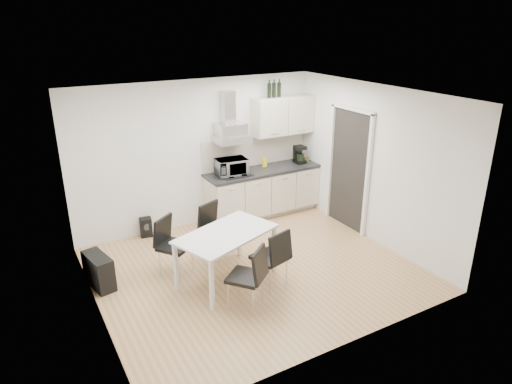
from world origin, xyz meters
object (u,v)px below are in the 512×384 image
chair_far_left (175,247)px  chair_near_right (270,258)px  dining_table (226,238)px  chair_far_right (218,231)px  chair_near_left (245,278)px  guitar_amp (99,271)px  floor_speaker (146,227)px  kitchenette (263,173)px

chair_far_left → chair_near_right: bearing=100.8°
dining_table → chair_far_right: (0.18, 0.68, -0.23)m
dining_table → chair_far_left: bearing=117.9°
chair_near_left → guitar_amp: (-1.55, 1.46, -0.20)m
chair_near_right → guitar_amp: chair_near_right is taller
chair_far_left → chair_near_left: (0.49, -1.24, 0.00)m
chair_far_left → chair_far_right: 0.77m
chair_near_left → chair_near_right: size_ratio=1.00×
floor_speaker → dining_table: bearing=-62.4°
kitchenette → chair_near_left: bearing=-124.8°
dining_table → chair_near_right: 0.67m
chair_near_left → guitar_amp: 2.14m
chair_near_left → dining_table: bearing=43.8°
guitar_amp → dining_table: bearing=-36.3°
kitchenette → chair_far_left: kitchenette is taller
chair_far_left → kitchenette: bearing=173.5°
chair_far_right → chair_near_right: 1.15m
chair_far_left → dining_table: bearing=101.8°
chair_near_left → floor_speaker: chair_near_left is taller
kitchenette → dining_table: bearing=-132.8°
kitchenette → guitar_amp: bearing=-162.2°
chair_far_right → dining_table: bearing=53.7°
chair_far_right → floor_speaker: 1.52m
guitar_amp → floor_speaker: bearing=37.6°
chair_far_right → chair_near_right: same height
guitar_amp → floor_speaker: size_ratio=1.84×
chair_far_left → chair_near_left: bearing=75.3°
dining_table → guitar_amp: bearing=135.5°
kitchenette → chair_near_right: kitchenette is taller
chair_far_right → guitar_amp: size_ratio=1.44×
chair_far_right → floor_speaker: bearing=-80.7°
chair_far_right → guitar_amp: 1.82m
guitar_amp → chair_near_right: bearing=-41.4°
chair_far_left → guitar_amp: chair_far_left is taller
chair_far_right → chair_near_right: size_ratio=1.00×
kitchenette → chair_near_left: kitchenette is taller
chair_far_right → chair_near_left: bearing=57.6°
dining_table → floor_speaker: (-0.59, 1.96, -0.50)m
dining_table → floor_speaker: 2.11m
chair_far_left → chair_far_right: (0.75, 0.16, 0.00)m
kitchenette → dining_table: size_ratio=1.59×
chair_near_right → guitar_amp: size_ratio=1.44×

